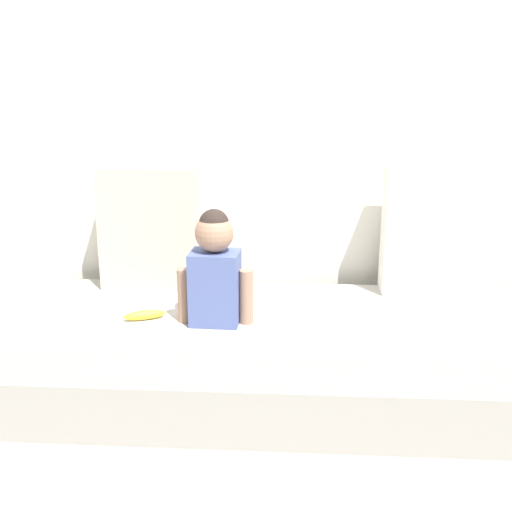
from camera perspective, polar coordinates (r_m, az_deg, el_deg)
The scene contains 7 objects.
ground_plane at distance 2.64m, azimuth 3.37°, elevation -13.07°, with size 12.00×12.00×0.00m, color #B2ADA3.
back_wall at distance 2.88m, azimuth 3.84°, elevation 14.26°, with size 5.61×0.10×2.40m, color silver.
couch at distance 2.56m, azimuth 3.44°, elevation -9.51°, with size 2.41×0.87×0.37m.
throw_pillow_left at distance 2.80m, azimuth -10.09°, elevation 2.60°, with size 0.44×0.16×0.56m, color #C1B29E.
throw_pillow_right at distance 2.80m, azimuth 17.35°, elevation 2.21°, with size 0.51×0.16×0.57m, color silver.
toddler at distance 2.34m, azimuth -3.86°, elevation -1.28°, with size 0.30×0.17×0.46m.
banana at distance 2.46m, azimuth -10.53°, elevation -5.56°, with size 0.17×0.04×0.04m, color yellow.
Camera 1 is at (-0.00, -2.32, 1.26)m, focal length 41.82 mm.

